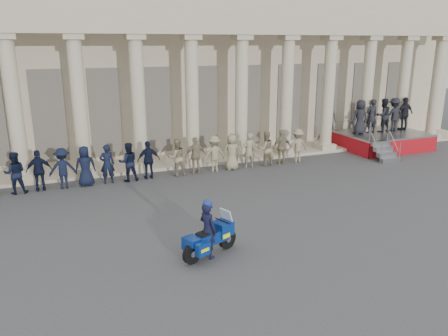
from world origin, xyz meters
TOP-DOWN VIEW (x-y plane):
  - ground at (0.00, 0.00)m, footprint 90.00×90.00m
  - building at (-0.00, 14.74)m, footprint 40.00×12.50m
  - officer_rank at (-3.09, 6.58)m, footprint 20.47×0.66m
  - reviewing_stand at (12.61, 7.35)m, footprint 4.69×4.39m
  - motorcycle at (-1.21, -1.43)m, footprint 1.87×1.15m
  - rider at (-1.31, -1.47)m, footprint 0.60×0.71m

SIDE VIEW (x-z plane):
  - ground at x=0.00m, z-range 0.00..0.00m
  - motorcycle at x=-1.21m, z-range -0.09..1.18m
  - officer_rank at x=-3.09m, z-range 0.00..1.73m
  - rider at x=-1.31m, z-range 0.00..1.74m
  - reviewing_stand at x=12.61m, z-range 0.15..3.03m
  - building at x=0.00m, z-range 0.02..9.02m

